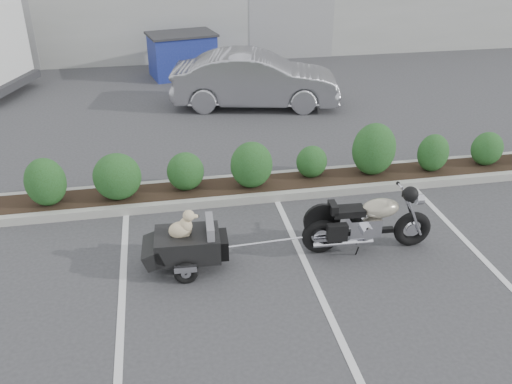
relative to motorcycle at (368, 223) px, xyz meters
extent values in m
plane|color=#38383A|center=(-2.23, 0.04, -0.47)|extent=(90.00, 90.00, 0.00)
cube|color=#9E9E93|center=(-1.23, 2.24, -0.40)|extent=(12.00, 1.00, 0.15)
torus|color=black|center=(-0.73, 0.06, -0.18)|extent=(0.60, 0.18, 0.60)
torus|color=black|center=(0.74, -0.02, -0.18)|extent=(0.60, 0.18, 0.60)
cylinder|color=silver|center=(-0.73, 0.06, -0.18)|extent=(0.25, 0.12, 0.25)
cylinder|color=silver|center=(0.74, -0.02, -0.18)|extent=(0.22, 0.10, 0.21)
cylinder|color=silver|center=(0.67, -0.10, 0.15)|extent=(0.39, 0.06, 0.79)
cylinder|color=silver|center=(0.68, 0.07, 0.15)|extent=(0.39, 0.06, 0.79)
cylinder|color=silver|center=(0.54, -0.01, 0.49)|extent=(0.06, 0.62, 0.03)
cylinder|color=silver|center=(0.78, -0.02, 0.34)|extent=(0.11, 0.17, 0.16)
sphere|color=black|center=(0.49, -0.27, 0.59)|extent=(0.24, 0.24, 0.23)
cube|color=silver|center=(-0.06, 0.02, -0.05)|extent=(0.50, 0.33, 0.30)
cube|color=black|center=(0.03, 0.02, -0.16)|extent=(0.80, 0.13, 0.07)
ellipsoid|color=#B1A98F|center=(0.18, 0.01, 0.24)|extent=(0.60, 0.36, 0.29)
cube|color=black|center=(-0.33, 0.04, 0.22)|extent=(0.50, 0.29, 0.11)
cube|color=black|center=(-0.57, 0.05, 0.30)|extent=(0.12, 0.27, 0.14)
cylinder|color=silver|center=(-0.42, -0.12, -0.24)|extent=(0.94, 0.13, 0.08)
cylinder|color=silver|center=(-0.41, 0.20, -0.24)|extent=(0.94, 0.13, 0.08)
cube|color=black|center=(-0.56, -0.20, 0.02)|extent=(0.31, 0.14, 0.27)
cube|color=black|center=(-2.77, 0.02, -0.07)|extent=(0.97, 0.69, 0.37)
cube|color=slate|center=(-2.43, 0.00, 0.17)|extent=(0.14, 0.56, 0.27)
cube|color=slate|center=(-2.72, 0.02, 0.02)|extent=(0.65, 0.58, 0.04)
cube|color=black|center=(-3.25, 0.05, -0.14)|extent=(0.37, 0.66, 0.33)
cube|color=black|center=(-2.27, 0.00, -0.12)|extent=(0.20, 0.45, 0.30)
torus|color=black|center=(-2.83, -0.35, -0.31)|extent=(0.35, 0.12, 0.35)
torus|color=black|center=(-2.79, 0.40, -0.31)|extent=(0.35, 0.12, 0.35)
cube|color=silver|center=(-2.83, -0.39, -0.21)|extent=(0.32, 0.09, 0.09)
cube|color=silver|center=(-2.79, 0.44, -0.21)|extent=(0.32, 0.09, 0.09)
cylinder|color=black|center=(-2.81, 0.02, -0.31)|extent=(0.08, 0.80, 0.04)
cylinder|color=silver|center=(-2.05, -0.02, -0.18)|extent=(0.53, 0.06, 0.03)
ellipsoid|color=#D0B98C|center=(-2.85, 0.02, 0.18)|extent=(0.35, 0.24, 0.27)
ellipsoid|color=#D0B98C|center=(-2.77, 0.02, 0.25)|extent=(0.20, 0.19, 0.25)
sphere|color=#D0B98C|center=(-2.72, 0.01, 0.41)|extent=(0.18, 0.18, 0.17)
ellipsoid|color=#D0B98C|center=(-2.64, 0.01, 0.39)|extent=(0.13, 0.08, 0.06)
sphere|color=black|center=(-2.59, 0.01, 0.39)|extent=(0.03, 0.03, 0.03)
ellipsoid|color=#D0B98C|center=(-2.76, -0.03, 0.43)|extent=(0.04, 0.04, 0.09)
ellipsoid|color=#D0B98C|center=(-2.75, 0.07, 0.43)|extent=(0.04, 0.04, 0.09)
cylinder|color=#D0B98C|center=(-2.75, -0.04, 0.08)|extent=(0.04, 0.04, 0.11)
cylinder|color=#D0B98C|center=(-2.74, 0.07, 0.08)|extent=(0.04, 0.04, 0.11)
imported|color=#A1A0A7|center=(-0.43, 7.15, 0.25)|extent=(4.59, 2.37, 1.44)
cube|color=navy|center=(-2.14, 10.46, 0.17)|extent=(2.15, 1.65, 1.28)
cube|color=#2D2D30|center=(-2.14, 10.46, 0.83)|extent=(2.27, 1.77, 0.06)
camera|label=1|loc=(-3.00, -6.68, 4.29)|focal=38.00mm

